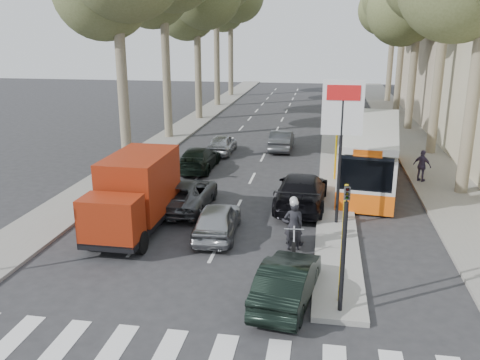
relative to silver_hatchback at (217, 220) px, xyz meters
The scene contains 17 objects.
ground 3.55m from the silver_hatchback, 71.66° to the right, with size 120.00×120.00×0.00m, color #28282B.
sidewalk_right 23.76m from the silver_hatchback, 65.90° to the left, with size 3.20×70.00×0.12m, color gray.
median_left 25.63m from the silver_hatchback, 105.62° to the left, with size 2.40×64.00×0.12m, color gray.
traffic_island 8.84m from the silver_hatchback, 60.48° to the left, with size 1.50×26.00×0.16m, color gray.
billboard 5.59m from the silver_hatchback, 21.12° to the left, with size 1.50×12.10×5.60m.
traffic_light_island 6.75m from the silver_hatchback, 47.93° to the right, with size 0.16×0.41×3.60m.
silver_hatchback is the anchor object (origin of this frame).
dark_hatchback 5.20m from the silver_hatchback, 56.12° to the right, with size 1.33×3.80×1.25m, color black.
queue_car_a 3.30m from the silver_hatchback, 125.75° to the left, with size 2.11×4.58×1.27m, color #45484C.
queue_car_b 4.69m from the silver_hatchback, 51.77° to the left, with size 2.06×5.07×1.47m, color black.
queue_car_c 13.00m from the silver_hatchback, 100.64° to the left, with size 1.42×3.53×1.20m, color #A6AAAE.
queue_car_d 14.36m from the silver_hatchback, 85.49° to the left, with size 1.33×3.82×1.26m, color #47494E.
queue_car_e 9.29m from the silver_hatchback, 108.19° to the left, with size 1.74×4.28×1.24m, color black.
red_truck 3.22m from the silver_hatchback, behind, with size 2.08×5.34×2.84m.
city_bus 10.36m from the silver_hatchback, 53.59° to the left, with size 3.69×11.08×2.86m.
motorcycle 2.91m from the silver_hatchback, 13.37° to the right, with size 0.84×2.22×1.89m.
pedestrian_near 11.84m from the silver_hatchback, 43.66° to the left, with size 0.92×0.45×1.56m, color #433855.
Camera 1 is at (2.60, -13.74, 7.32)m, focal length 38.00 mm.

